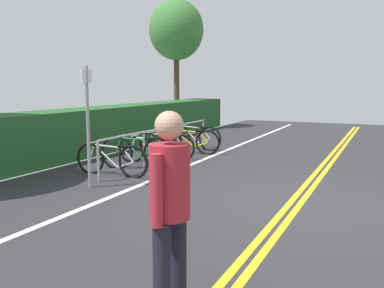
% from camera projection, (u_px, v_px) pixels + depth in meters
% --- Properties ---
extents(ground_plane, '(29.01, 10.92, 0.05)m').
position_uv_depth(ground_plane, '(296.00, 204.00, 6.72)').
color(ground_plane, '#2B2B2D').
extents(centre_line_yellow_inner, '(26.11, 0.10, 0.00)m').
position_uv_depth(centre_line_yellow_inner, '(301.00, 203.00, 6.69)').
color(centre_line_yellow_inner, gold).
rests_on(centre_line_yellow_inner, ground_plane).
extents(centre_line_yellow_outer, '(26.11, 0.10, 0.00)m').
position_uv_depth(centre_line_yellow_outer, '(291.00, 202.00, 6.75)').
color(centre_line_yellow_outer, gold).
rests_on(centre_line_yellow_outer, ground_plane).
extents(bike_lane_stripe_white, '(26.11, 0.12, 0.00)m').
position_uv_depth(bike_lane_stripe_white, '(142.00, 184.00, 7.93)').
color(bike_lane_stripe_white, white).
rests_on(bike_lane_stripe_white, ground_plane).
extents(bike_rack, '(5.08, 0.05, 0.81)m').
position_uv_depth(bike_rack, '(162.00, 136.00, 10.30)').
color(bike_rack, '#9EA0A5').
rests_on(bike_rack, ground_plane).
extents(bicycle_0, '(0.46, 1.74, 0.71)m').
position_uv_depth(bicycle_0, '(111.00, 160.00, 8.65)').
color(bicycle_0, black).
rests_on(bicycle_0, ground_plane).
extents(bicycle_1, '(0.55, 1.72, 0.78)m').
position_uv_depth(bicycle_1, '(138.00, 153.00, 9.30)').
color(bicycle_1, black).
rests_on(bicycle_1, ground_plane).
extents(bicycle_2, '(0.46, 1.62, 0.69)m').
position_uv_depth(bicycle_2, '(150.00, 150.00, 10.05)').
color(bicycle_2, black).
rests_on(bicycle_2, ground_plane).
extents(bicycle_3, '(0.46, 1.69, 0.68)m').
position_uv_depth(bicycle_3, '(166.00, 145.00, 10.76)').
color(bicycle_3, black).
rests_on(bicycle_3, ground_plane).
extents(bicycle_4, '(0.46, 1.78, 0.71)m').
position_uv_depth(bicycle_4, '(189.00, 141.00, 11.45)').
color(bicycle_4, black).
rests_on(bicycle_4, ground_plane).
extents(bicycle_5, '(0.46, 1.76, 0.74)m').
position_uv_depth(bicycle_5, '(194.00, 137.00, 12.14)').
color(bicycle_5, black).
rests_on(bicycle_5, ground_plane).
extents(pedestrian, '(0.49, 0.32, 1.67)m').
position_uv_depth(pedestrian, '(170.00, 202.00, 3.29)').
color(pedestrian, '#1E1E2D').
rests_on(pedestrian, ground_plane).
extents(sign_post_near, '(0.36, 0.10, 2.18)m').
position_uv_depth(sign_post_near, '(88.00, 115.00, 7.49)').
color(sign_post_near, gray).
rests_on(sign_post_near, ground_plane).
extents(hedge_backdrop, '(14.03, 1.18, 1.22)m').
position_uv_depth(hedge_backdrop, '(117.00, 126.00, 12.65)').
color(hedge_backdrop, '#235626').
rests_on(hedge_backdrop, ground_plane).
extents(tree_mid, '(2.29, 2.29, 5.37)m').
position_uv_depth(tree_mid, '(176.00, 31.00, 17.68)').
color(tree_mid, '#473323').
rests_on(tree_mid, ground_plane).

